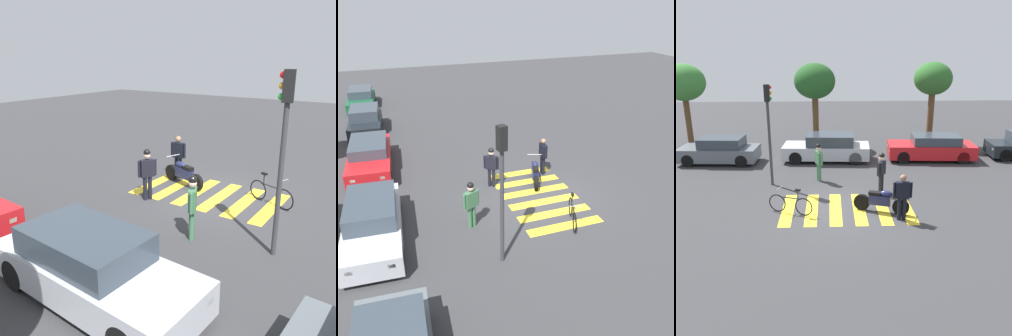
# 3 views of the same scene
# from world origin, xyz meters

# --- Properties ---
(ground_plane) EXTENTS (60.00, 60.00, 0.00)m
(ground_plane) POSITION_xyz_m (0.00, 0.00, 0.00)
(ground_plane) COLOR #38383A
(police_motorcycle) EXTENTS (2.02, 0.94, 1.03)m
(police_motorcycle) POSITION_xyz_m (1.23, -0.33, 0.45)
(police_motorcycle) COLOR black
(police_motorcycle) RESTS_ON ground_plane
(leaning_bicycle) EXTENTS (1.66, 0.71, 1.00)m
(leaning_bicycle) POSITION_xyz_m (-2.11, -0.32, 0.38)
(leaning_bicycle) COLOR black
(leaning_bicycle) RESTS_ON ground_plane
(officer_on_foot) EXTENTS (0.68, 0.23, 1.70)m
(officer_on_foot) POSITION_xyz_m (1.89, -0.98, 0.97)
(officer_on_foot) COLOR black
(officer_on_foot) RESTS_ON ground_plane
(officer_by_motorcycle) EXTENTS (0.42, 0.58, 1.77)m
(officer_by_motorcycle) POSITION_xyz_m (1.50, 1.56, 1.02)
(officer_by_motorcycle) COLOR black
(officer_by_motorcycle) RESTS_ON ground_plane
(pedestrian_bystander) EXTENTS (0.38, 0.62, 1.78)m
(pedestrian_bystander) POSITION_xyz_m (-1.15, 3.14, 1.03)
(pedestrian_bystander) COLOR #3F724C
(pedestrian_bystander) RESTS_ON ground_plane
(crosswalk_stripes) EXTENTS (4.95, 2.90, 0.01)m
(crosswalk_stripes) POSITION_xyz_m (-0.00, 0.00, 0.00)
(crosswalk_stripes) COLOR yellow
(crosswalk_stripes) RESTS_ON ground_plane
(car_silver_sedan) EXTENTS (4.73, 2.07, 1.45)m
(car_silver_sedan) POSITION_xyz_m (-0.77, 6.41, 0.69)
(car_silver_sedan) COLOR black
(car_silver_sedan) RESTS_ON ground_plane
(car_red_convertible) EXTENTS (4.75, 2.10, 1.37)m
(car_red_convertible) POSITION_xyz_m (4.94, 6.35, 0.67)
(car_red_convertible) COLOR black
(car_red_convertible) RESTS_ON ground_plane
(car_black_suv) EXTENTS (4.13, 1.98, 1.47)m
(car_black_suv) POSITION_xyz_m (10.29, 6.44, 0.70)
(car_black_suv) COLOR black
(car_black_suv) RESTS_ON ground_plane
(car_green_compact) EXTENTS (4.57, 1.97, 1.32)m
(car_green_compact) POSITION_xyz_m (15.88, 6.64, 0.64)
(car_green_compact) COLOR black
(car_green_compact) RESTS_ON ground_plane
(traffic_light_pole) EXTENTS (0.35, 0.28, 4.42)m
(traffic_light_pole) POSITION_xyz_m (-3.22, 2.74, 2.95)
(traffic_light_pole) COLOR #38383D
(traffic_light_pole) RESTS_ON ground_plane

